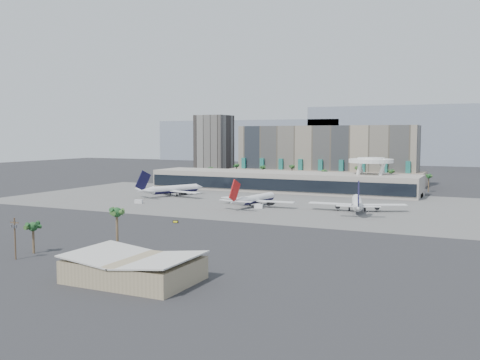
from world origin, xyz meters
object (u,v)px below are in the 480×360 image
at_px(airliner_left, 172,189).
at_px(service_vehicle_b, 259,206).
at_px(utility_pole, 15,235).
at_px(airliner_centre, 255,199).
at_px(airliner_right, 357,203).
at_px(taxiway_sign, 176,222).
at_px(service_vehicle_a, 139,202).

distance_m(airliner_left, service_vehicle_b, 71.28).
xyz_separation_m(utility_pole, airliner_left, (-45.06, 153.71, -3.15)).
relative_size(airliner_left, airliner_centre, 1.00).
bearing_deg(airliner_right, utility_pole, -129.84).
distance_m(service_vehicle_b, taxiway_sign, 55.13).
bearing_deg(utility_pole, airliner_right, 64.14).
distance_m(airliner_right, service_vehicle_b, 46.45).
relative_size(utility_pole, service_vehicle_a, 2.94).
distance_m(airliner_left, airliner_right, 112.60).
relative_size(service_vehicle_a, taxiway_sign, 1.79).
bearing_deg(airliner_centre, taxiway_sign, -90.53).
bearing_deg(service_vehicle_a, taxiway_sign, -55.19).
relative_size(airliner_centre, service_vehicle_b, 11.09).
height_order(service_vehicle_a, service_vehicle_b, service_vehicle_a).
height_order(airliner_left, airliner_centre, airliner_left).
bearing_deg(airliner_centre, service_vehicle_b, -43.49).
distance_m(airliner_right, service_vehicle_a, 110.58).
distance_m(airliner_centre, taxiway_sign, 59.93).
distance_m(airliner_left, service_vehicle_a, 36.10).
xyz_separation_m(service_vehicle_b, taxiway_sign, (-13.53, -53.44, -0.48)).
xyz_separation_m(service_vehicle_a, taxiway_sign, (50.08, -44.37, -0.48)).
bearing_deg(taxiway_sign, utility_pole, -112.83).
xyz_separation_m(airliner_centre, service_vehicle_b, (4.53, -5.72, -2.75)).
height_order(airliner_right, taxiway_sign, airliner_right).
bearing_deg(airliner_left, service_vehicle_a, -61.71).
xyz_separation_m(airliner_left, service_vehicle_b, (65.97, -26.82, -3.00)).
xyz_separation_m(airliner_centre, airliner_right, (49.85, 4.02, 0.28)).
bearing_deg(utility_pole, taxiway_sign, 84.26).
distance_m(utility_pole, taxiway_sign, 74.11).
height_order(utility_pole, service_vehicle_a, utility_pole).
height_order(utility_pole, service_vehicle_b, utility_pole).
xyz_separation_m(airliner_left, service_vehicle_a, (2.36, -35.90, -2.99)).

